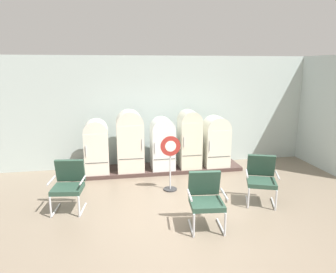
{
  "coord_description": "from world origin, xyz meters",
  "views": [
    {
      "loc": [
        -1.25,
        -5.31,
        2.92
      ],
      "look_at": [
        0.23,
        2.75,
        1.04
      ],
      "focal_mm": 33.47,
      "sensor_mm": 36.0,
      "label": 1
    }
  ],
  "objects_px": {
    "armchair_right": "(261,177)",
    "refrigerator_3": "(189,137)",
    "refrigerator_2": "(163,142)",
    "refrigerator_4": "(216,140)",
    "refrigerator_1": "(130,139)",
    "armchair_center": "(206,197)",
    "refrigerator_0": "(96,145)",
    "sign_stand": "(170,164)",
    "armchair_left": "(69,183)"
  },
  "relations": [
    {
      "from": "refrigerator_3",
      "to": "refrigerator_4",
      "type": "height_order",
      "value": "refrigerator_3"
    },
    {
      "from": "sign_stand",
      "to": "refrigerator_0",
      "type": "bearing_deg",
      "value": 142.62
    },
    {
      "from": "refrigerator_2",
      "to": "sign_stand",
      "type": "distance_m",
      "value": 1.34
    },
    {
      "from": "refrigerator_1",
      "to": "armchair_right",
      "type": "xyz_separation_m",
      "value": [
        2.65,
        -2.34,
        -0.4
      ]
    },
    {
      "from": "refrigerator_2",
      "to": "armchair_right",
      "type": "bearing_deg",
      "value": -52.6
    },
    {
      "from": "refrigerator_3",
      "to": "armchair_right",
      "type": "height_order",
      "value": "refrigerator_3"
    },
    {
      "from": "armchair_left",
      "to": "armchair_center",
      "type": "bearing_deg",
      "value": -24.91
    },
    {
      "from": "refrigerator_0",
      "to": "sign_stand",
      "type": "relative_size",
      "value": 1.08
    },
    {
      "from": "refrigerator_3",
      "to": "refrigerator_2",
      "type": "bearing_deg",
      "value": -178.57
    },
    {
      "from": "refrigerator_2",
      "to": "refrigerator_4",
      "type": "distance_m",
      "value": 1.54
    },
    {
      "from": "refrigerator_4",
      "to": "sign_stand",
      "type": "bearing_deg",
      "value": -139.64
    },
    {
      "from": "refrigerator_2",
      "to": "armchair_left",
      "type": "relative_size",
      "value": 1.4
    },
    {
      "from": "armchair_left",
      "to": "armchair_right",
      "type": "xyz_separation_m",
      "value": [
        4.04,
        -0.38,
        0.0
      ]
    },
    {
      "from": "refrigerator_1",
      "to": "sign_stand",
      "type": "distance_m",
      "value": 1.63
    },
    {
      "from": "refrigerator_1",
      "to": "armchair_center",
      "type": "xyz_separation_m",
      "value": [
        1.16,
        -3.14,
        -0.4
      ]
    },
    {
      "from": "refrigerator_3",
      "to": "refrigerator_4",
      "type": "bearing_deg",
      "value": -0.78
    },
    {
      "from": "refrigerator_1",
      "to": "refrigerator_4",
      "type": "bearing_deg",
      "value": -0.34
    },
    {
      "from": "refrigerator_4",
      "to": "refrigerator_2",
      "type": "bearing_deg",
      "value": -179.68
    },
    {
      "from": "refrigerator_2",
      "to": "armchair_center",
      "type": "distance_m",
      "value": 3.14
    },
    {
      "from": "armchair_center",
      "to": "refrigerator_0",
      "type": "bearing_deg",
      "value": 123.35
    },
    {
      "from": "armchair_right",
      "to": "sign_stand",
      "type": "relative_size",
      "value": 0.77
    },
    {
      "from": "refrigerator_4",
      "to": "refrigerator_1",
      "type": "bearing_deg",
      "value": 179.66
    },
    {
      "from": "refrigerator_2",
      "to": "sign_stand",
      "type": "bearing_deg",
      "value": -91.44
    },
    {
      "from": "refrigerator_0",
      "to": "armchair_center",
      "type": "distance_m",
      "value": 3.74
    },
    {
      "from": "refrigerator_1",
      "to": "armchair_center",
      "type": "height_order",
      "value": "refrigerator_1"
    },
    {
      "from": "armchair_right",
      "to": "refrigerator_3",
      "type": "bearing_deg",
      "value": 113.3
    },
    {
      "from": "refrigerator_1",
      "to": "refrigerator_2",
      "type": "relative_size",
      "value": 1.15
    },
    {
      "from": "refrigerator_2",
      "to": "armchair_center",
      "type": "relative_size",
      "value": 1.4
    },
    {
      "from": "refrigerator_4",
      "to": "sign_stand",
      "type": "distance_m",
      "value": 2.07
    },
    {
      "from": "refrigerator_1",
      "to": "armchair_center",
      "type": "bearing_deg",
      "value": -69.63
    },
    {
      "from": "refrigerator_3",
      "to": "armchair_center",
      "type": "relative_size",
      "value": 1.57
    },
    {
      "from": "armchair_right",
      "to": "armchair_center",
      "type": "xyz_separation_m",
      "value": [
        -1.49,
        -0.8,
        0.0
      ]
    },
    {
      "from": "refrigerator_0",
      "to": "armchair_right",
      "type": "bearing_deg",
      "value": -33.2
    },
    {
      "from": "armchair_right",
      "to": "sign_stand",
      "type": "height_order",
      "value": "sign_stand"
    },
    {
      "from": "refrigerator_0",
      "to": "refrigerator_1",
      "type": "height_order",
      "value": "refrigerator_1"
    },
    {
      "from": "refrigerator_0",
      "to": "armchair_left",
      "type": "height_order",
      "value": "refrigerator_0"
    },
    {
      "from": "refrigerator_2",
      "to": "refrigerator_3",
      "type": "distance_m",
      "value": 0.77
    },
    {
      "from": "refrigerator_3",
      "to": "sign_stand",
      "type": "relative_size",
      "value": 1.21
    },
    {
      "from": "refrigerator_2",
      "to": "armchair_right",
      "type": "xyz_separation_m",
      "value": [
        1.77,
        -2.31,
        -0.29
      ]
    },
    {
      "from": "refrigerator_4",
      "to": "sign_stand",
      "type": "xyz_separation_m",
      "value": [
        -1.57,
        -1.33,
        -0.2
      ]
    },
    {
      "from": "refrigerator_1",
      "to": "armchair_right",
      "type": "bearing_deg",
      "value": -41.38
    },
    {
      "from": "refrigerator_4",
      "to": "armchair_left",
      "type": "xyz_separation_m",
      "value": [
        -3.8,
        -1.94,
        -0.27
      ]
    },
    {
      "from": "refrigerator_0",
      "to": "armchair_center",
      "type": "bearing_deg",
      "value": -56.65
    },
    {
      "from": "refrigerator_3",
      "to": "refrigerator_4",
      "type": "distance_m",
      "value": 0.78
    },
    {
      "from": "refrigerator_0",
      "to": "armchair_right",
      "type": "distance_m",
      "value": 4.24
    },
    {
      "from": "refrigerator_0",
      "to": "armchair_right",
      "type": "xyz_separation_m",
      "value": [
        3.54,
        -2.32,
        -0.28
      ]
    },
    {
      "from": "refrigerator_3",
      "to": "armchair_center",
      "type": "bearing_deg",
      "value": -98.77
    },
    {
      "from": "refrigerator_3",
      "to": "sign_stand",
      "type": "height_order",
      "value": "refrigerator_3"
    },
    {
      "from": "armchair_right",
      "to": "refrigerator_2",
      "type": "bearing_deg",
      "value": 127.4
    },
    {
      "from": "refrigerator_3",
      "to": "armchair_left",
      "type": "distance_m",
      "value": 3.62
    }
  ]
}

